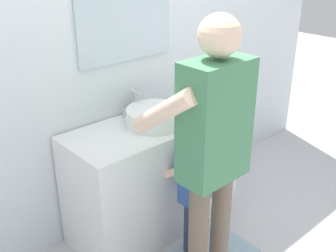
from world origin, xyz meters
TOP-DOWN VIEW (x-y plane):
  - ground_plane at (0.00, 0.00)m, footprint 14.00×14.00m
  - back_wall at (0.00, 0.62)m, footprint 4.40×0.10m
  - vanity_cabinet at (0.00, 0.30)m, footprint 1.25×0.54m
  - sink_basin at (0.00, 0.28)m, footprint 0.39×0.39m
  - faucet at (0.00, 0.51)m, footprint 0.18×0.14m
  - toothbrush_cup at (0.33, 0.37)m, footprint 0.07×0.07m
  - child_toddler at (0.00, -0.10)m, footprint 0.27×0.28m
  - adult_parent at (-0.15, -0.36)m, footprint 0.52×0.55m

SIDE VIEW (x-z plane):
  - ground_plane at x=0.00m, z-range 0.00..0.00m
  - vanity_cabinet at x=0.00m, z-range 0.00..0.83m
  - child_toddler at x=0.00m, z-range 0.09..0.98m
  - toothbrush_cup at x=0.33m, z-range 0.77..0.98m
  - sink_basin at x=0.00m, z-range 0.83..0.94m
  - faucet at x=0.00m, z-range 0.82..1.00m
  - adult_parent at x=-0.15m, z-range 0.17..1.83m
  - back_wall at x=0.00m, z-range 0.00..2.70m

